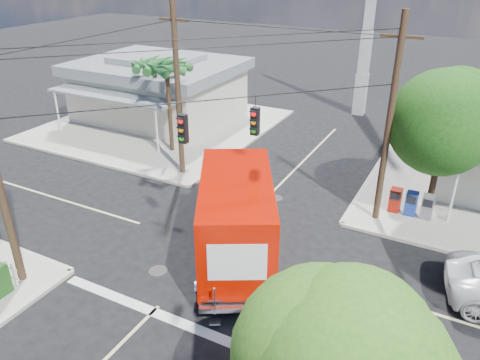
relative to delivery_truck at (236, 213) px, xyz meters
The scene contains 11 objects.
ground 2.02m from the delivery_truck, behind, with size 120.00×120.00×0.00m, color black.
sidewalk_nw 16.09m from the delivery_truck, 137.27° to the left, with size 14.12×14.12×0.14m.
road_markings 2.52m from the delivery_truck, 119.94° to the right, with size 32.00×32.00×0.01m.
building_nw 17.90m from the delivery_truck, 135.98° to the left, with size 10.80×10.20×4.30m.
radio_tower 20.33m from the delivery_truck, 91.05° to the left, with size 0.80×0.80×17.00m.
tree_ne_front 9.70m from the delivery_truck, 46.68° to the left, with size 4.21×4.14×6.66m.
palm_nw_front 11.67m from the delivery_truck, 138.24° to the left, with size 3.01×3.08×5.59m.
palm_nw_back 14.00m from the delivery_truck, 139.13° to the left, with size 3.01×3.08×5.19m.
utility_poles 4.07m from the delivery_truck, 147.29° to the left, with size 12.00×10.68×9.00m.
vending_boxes 8.43m from the delivery_truck, 47.60° to the left, with size 1.90×0.50×1.10m.
delivery_truck is the anchor object (origin of this frame).
Camera 1 is at (8.23, -13.68, 10.89)m, focal length 35.00 mm.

